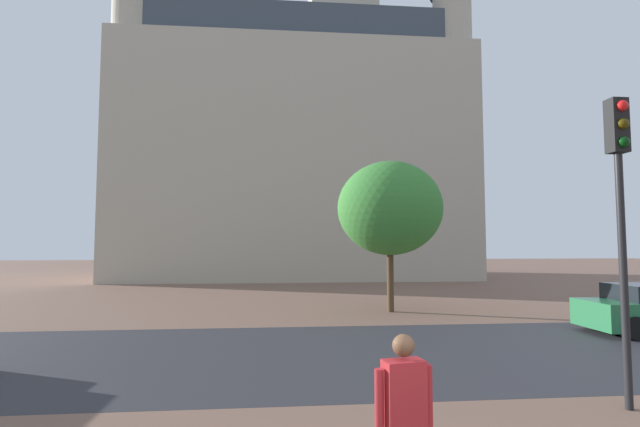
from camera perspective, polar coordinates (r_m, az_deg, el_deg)
ground_plane at (r=13.27m, az=0.74°, el=-15.20°), size 120.00×120.00×0.00m
street_asphalt_strip at (r=11.19m, az=1.93°, el=-17.35°), size 120.00×6.82×0.00m
landmark_building at (r=36.31m, az=-2.41°, el=8.68°), size 26.22×11.76×32.18m
person_skater at (r=4.83m, az=10.62°, el=-23.82°), size 0.60×0.35×1.73m
traffic_light_pole at (r=8.77m, az=33.94°, el=2.41°), size 0.28×0.34×5.00m
tree_curb_far at (r=17.60m, az=8.86°, el=0.66°), size 4.06×4.06×5.81m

